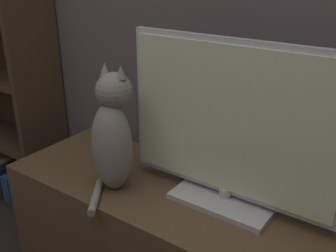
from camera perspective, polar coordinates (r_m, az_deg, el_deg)
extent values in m
cube|color=#B7B7BC|center=(1.42, 8.24, -10.36)|extent=(0.35, 0.21, 0.02)
cylinder|color=#B7B7BC|center=(1.41, 8.30, -9.46)|extent=(0.04, 0.04, 0.03)
cube|color=#B7B7BC|center=(1.29, 9.13, 0.72)|extent=(0.76, 0.02, 0.53)
cube|color=beige|center=(1.28, 8.85, 0.53)|extent=(0.72, 0.01, 0.50)
ellipsoid|color=gray|center=(1.42, -8.13, -3.06)|extent=(0.16, 0.14, 0.34)
ellipsoid|color=black|center=(1.46, -6.81, -2.95)|extent=(0.09, 0.05, 0.18)
sphere|color=gray|center=(1.36, -7.86, 5.08)|extent=(0.13, 0.13, 0.13)
cone|color=gray|center=(1.36, -9.16, 8.16)|extent=(0.04, 0.04, 0.04)
cone|color=gray|center=(1.32, -6.85, 7.77)|extent=(0.04, 0.04, 0.04)
cylinder|color=gray|center=(1.43, -10.45, -10.03)|extent=(0.14, 0.18, 0.03)
cube|color=#3D2D1E|center=(2.03, -18.33, 5.42)|extent=(0.03, 0.28, 1.47)
cube|color=#3D2D1E|center=(2.40, -21.37, 7.55)|extent=(0.77, 0.03, 1.47)
cube|color=#3D2D1E|center=(2.61, -21.34, -8.59)|extent=(0.71, 0.25, 0.03)
cube|color=#3D2D1E|center=(2.45, -22.55, -1.34)|extent=(0.71, 0.25, 0.03)
cube|color=#AD662D|center=(2.59, -22.82, -6.08)|extent=(0.04, 0.21, 0.21)
cube|color=beige|center=(2.55, -22.30, -6.51)|extent=(0.04, 0.20, 0.20)
cube|color=black|center=(2.50, -21.89, -7.16)|extent=(0.06, 0.17, 0.19)
cube|color=navy|center=(2.46, -20.56, -7.78)|extent=(0.06, 0.20, 0.17)
cube|color=#236B38|center=(2.40, -19.57, -8.28)|extent=(0.06, 0.20, 0.17)
cube|color=navy|center=(2.33, -19.05, -8.39)|extent=(0.05, 0.16, 0.24)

